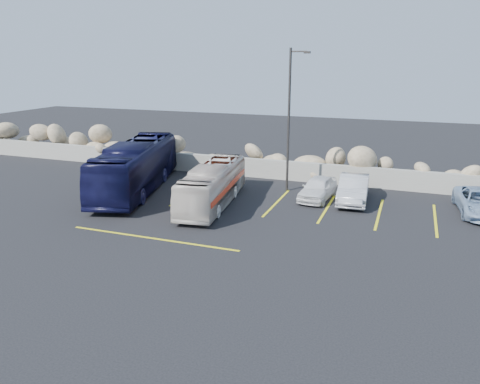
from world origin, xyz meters
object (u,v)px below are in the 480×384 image
(tour_coach, at_px, (136,167))
(car_a, at_px, (318,188))
(vintage_bus, at_px, (213,185))
(car_b, at_px, (353,189))
(lamppost, at_px, (290,117))

(tour_coach, distance_m, car_a, 10.44)
(vintage_bus, relative_size, tour_coach, 0.75)
(vintage_bus, relative_size, car_b, 1.80)
(lamppost, height_order, car_a, lamppost)
(vintage_bus, distance_m, car_b, 7.55)
(lamppost, relative_size, tour_coach, 0.78)
(lamppost, relative_size, car_b, 1.87)
(car_a, bearing_deg, lamppost, 157.23)
(tour_coach, relative_size, car_a, 2.81)
(car_a, distance_m, car_b, 1.89)
(lamppost, bearing_deg, car_b, -12.06)
(lamppost, distance_m, car_b, 5.31)
(lamppost, distance_m, vintage_bus, 5.94)
(vintage_bus, height_order, car_a, vintage_bus)
(vintage_bus, bearing_deg, car_a, 22.91)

